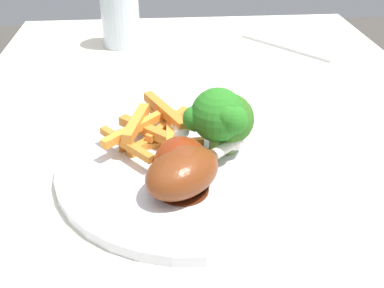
{
  "coord_description": "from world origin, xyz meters",
  "views": [
    {
      "loc": [
        0.47,
        -0.07,
        1.04
      ],
      "look_at": [
        0.05,
        -0.03,
        0.78
      ],
      "focal_mm": 43.26,
      "sensor_mm": 36.0,
      "label": 1
    }
  ],
  "objects_px": {
    "dining_table": "(214,223)",
    "broccoli_floret_front": "(229,119)",
    "fork": "(285,47)",
    "chicken_drumstick_far": "(185,171)",
    "chicken_drumstick_near": "(183,166)",
    "dinner_plate": "(192,164)",
    "chicken_drumstick_extra": "(181,160)",
    "carrot_fries_pile": "(153,128)",
    "water_glass": "(120,14)",
    "broccoli_floret_middle": "(217,116)"
  },
  "relations": [
    {
      "from": "dining_table",
      "to": "broccoli_floret_front",
      "type": "relative_size",
      "value": 15.49
    },
    {
      "from": "fork",
      "to": "broccoli_floret_front",
      "type": "bearing_deg",
      "value": -64.7
    },
    {
      "from": "chicken_drumstick_far",
      "to": "chicken_drumstick_near",
      "type": "bearing_deg",
      "value": -171.44
    },
    {
      "from": "dining_table",
      "to": "dinner_plate",
      "type": "bearing_deg",
      "value": -32.74
    },
    {
      "from": "chicken_drumstick_extra",
      "to": "chicken_drumstick_near",
      "type": "bearing_deg",
      "value": 8.87
    },
    {
      "from": "carrot_fries_pile",
      "to": "water_glass",
      "type": "height_order",
      "value": "water_glass"
    },
    {
      "from": "dining_table",
      "to": "fork",
      "type": "xyz_separation_m",
      "value": [
        -0.32,
        0.17,
        0.13
      ]
    },
    {
      "from": "broccoli_floret_middle",
      "to": "chicken_drumstick_near",
      "type": "distance_m",
      "value": 0.07
    },
    {
      "from": "dining_table",
      "to": "water_glass",
      "type": "bearing_deg",
      "value": -160.45
    },
    {
      "from": "broccoli_floret_front",
      "to": "water_glass",
      "type": "bearing_deg",
      "value": -161.02
    },
    {
      "from": "chicken_drumstick_near",
      "to": "water_glass",
      "type": "height_order",
      "value": "water_glass"
    },
    {
      "from": "dining_table",
      "to": "dinner_plate",
      "type": "height_order",
      "value": "dinner_plate"
    },
    {
      "from": "broccoli_floret_front",
      "to": "chicken_drumstick_near",
      "type": "xyz_separation_m",
      "value": [
        0.06,
        -0.05,
        -0.02
      ]
    },
    {
      "from": "chicken_drumstick_near",
      "to": "chicken_drumstick_far",
      "type": "relative_size",
      "value": 1.05
    },
    {
      "from": "broccoli_floret_middle",
      "to": "chicken_drumstick_far",
      "type": "bearing_deg",
      "value": -33.47
    },
    {
      "from": "broccoli_floret_front",
      "to": "fork",
      "type": "height_order",
      "value": "broccoli_floret_front"
    },
    {
      "from": "dining_table",
      "to": "dinner_plate",
      "type": "distance_m",
      "value": 0.15
    },
    {
      "from": "dinner_plate",
      "to": "chicken_drumstick_far",
      "type": "bearing_deg",
      "value": -11.75
    },
    {
      "from": "dinner_plate",
      "to": "broccoli_floret_middle",
      "type": "relative_size",
      "value": 3.72
    },
    {
      "from": "carrot_fries_pile",
      "to": "water_glass",
      "type": "bearing_deg",
      "value": -171.71
    },
    {
      "from": "fork",
      "to": "chicken_drumstick_near",
      "type": "bearing_deg",
      "value": -67.72
    },
    {
      "from": "broccoli_floret_middle",
      "to": "chicken_drumstick_far",
      "type": "xyz_separation_m",
      "value": [
        0.06,
        -0.04,
        -0.03
      ]
    },
    {
      "from": "broccoli_floret_middle",
      "to": "carrot_fries_pile",
      "type": "relative_size",
      "value": 0.58
    },
    {
      "from": "dining_table",
      "to": "chicken_drumstick_extra",
      "type": "relative_size",
      "value": 8.56
    },
    {
      "from": "dinner_plate",
      "to": "chicken_drumstick_extra",
      "type": "bearing_deg",
      "value": -22.93
    },
    {
      "from": "fork",
      "to": "water_glass",
      "type": "distance_m",
      "value": 0.3
    },
    {
      "from": "broccoli_floret_middle",
      "to": "water_glass",
      "type": "relative_size",
      "value": 0.68
    },
    {
      "from": "carrot_fries_pile",
      "to": "fork",
      "type": "bearing_deg",
      "value": 143.61
    },
    {
      "from": "fork",
      "to": "carrot_fries_pile",
      "type": "bearing_deg",
      "value": -76.9
    },
    {
      "from": "broccoli_floret_middle",
      "to": "chicken_drumstick_far",
      "type": "relative_size",
      "value": 0.66
    },
    {
      "from": "chicken_drumstick_far",
      "to": "dinner_plate",
      "type": "bearing_deg",
      "value": 168.25
    },
    {
      "from": "dinner_plate",
      "to": "broccoli_floret_front",
      "type": "relative_size",
      "value": 4.29
    },
    {
      "from": "chicken_drumstick_extra",
      "to": "fork",
      "type": "xyz_separation_m",
      "value": [
        -0.4,
        0.21,
        -0.03
      ]
    },
    {
      "from": "chicken_drumstick_extra",
      "to": "water_glass",
      "type": "relative_size",
      "value": 1.07
    },
    {
      "from": "water_glass",
      "to": "fork",
      "type": "bearing_deg",
      "value": 81.64
    },
    {
      "from": "dinner_plate",
      "to": "broccoli_floret_middle",
      "type": "bearing_deg",
      "value": 102.33
    },
    {
      "from": "dinner_plate",
      "to": "broccoli_floret_front",
      "type": "height_order",
      "value": "broccoli_floret_front"
    },
    {
      "from": "chicken_drumstick_far",
      "to": "water_glass",
      "type": "bearing_deg",
      "value": -169.73
    },
    {
      "from": "broccoli_floret_front",
      "to": "broccoli_floret_middle",
      "type": "distance_m",
      "value": 0.02
    },
    {
      "from": "chicken_drumstick_far",
      "to": "fork",
      "type": "distance_m",
      "value": 0.47
    },
    {
      "from": "carrot_fries_pile",
      "to": "chicken_drumstick_near",
      "type": "height_order",
      "value": "chicken_drumstick_near"
    },
    {
      "from": "dinner_plate",
      "to": "water_glass",
      "type": "distance_m",
      "value": 0.42
    },
    {
      "from": "dinner_plate",
      "to": "chicken_drumstick_extra",
      "type": "distance_m",
      "value": 0.04
    },
    {
      "from": "water_glass",
      "to": "carrot_fries_pile",
      "type": "bearing_deg",
      "value": 8.29
    },
    {
      "from": "broccoli_floret_front",
      "to": "dinner_plate",
      "type": "bearing_deg",
      "value": -67.46
    },
    {
      "from": "dining_table",
      "to": "broccoli_floret_middle",
      "type": "bearing_deg",
      "value": -7.87
    },
    {
      "from": "broccoli_floret_middle",
      "to": "fork",
      "type": "bearing_deg",
      "value": 154.61
    },
    {
      "from": "fork",
      "to": "chicken_drumstick_extra",
      "type": "bearing_deg",
      "value": -68.48
    },
    {
      "from": "broccoli_floret_front",
      "to": "chicken_drumstick_near",
      "type": "bearing_deg",
      "value": -41.93
    },
    {
      "from": "dinner_plate",
      "to": "carrot_fries_pile",
      "type": "relative_size",
      "value": 2.15
    }
  ]
}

